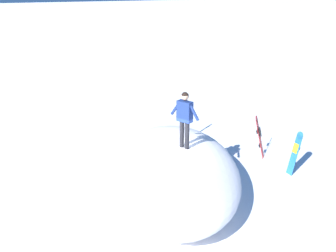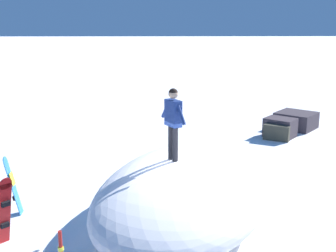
{
  "view_description": "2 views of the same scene",
  "coord_description": "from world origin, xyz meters",
  "px_view_note": "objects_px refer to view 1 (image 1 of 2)",
  "views": [
    {
      "loc": [
        -10.71,
        3.86,
        6.43
      ],
      "look_at": [
        -0.03,
        -0.33,
        2.14
      ],
      "focal_mm": 41.93,
      "sensor_mm": 36.0,
      "label": 1
    },
    {
      "loc": [
        9.59,
        -1.05,
        4.91
      ],
      "look_at": [
        -0.81,
        -0.82,
        2.31
      ],
      "focal_mm": 45.84,
      "sensor_mm": 36.0,
      "label": 2
    }
  ],
  "objects_px": {
    "snowboarder_standing": "(185,115)",
    "backpack_near": "(154,138)",
    "snowboard_secondary_upright": "(259,136)",
    "trail_marker_pole": "(188,120)",
    "snowboard_primary_upright": "(295,152)"
  },
  "relations": [
    {
      "from": "snowboarder_standing",
      "to": "backpack_near",
      "type": "xyz_separation_m",
      "value": [
        4.14,
        -0.44,
        -2.42
      ]
    },
    {
      "from": "snowboard_secondary_upright",
      "to": "trail_marker_pole",
      "type": "height_order",
      "value": "trail_marker_pole"
    },
    {
      "from": "snowboard_primary_upright",
      "to": "backpack_near",
      "type": "bearing_deg",
      "value": 39.6
    },
    {
      "from": "snowboarder_standing",
      "to": "snowboard_primary_upright",
      "type": "bearing_deg",
      "value": -93.92
    },
    {
      "from": "snowboard_primary_upright",
      "to": "trail_marker_pole",
      "type": "relative_size",
      "value": 0.92
    },
    {
      "from": "snowboarder_standing",
      "to": "snowboard_primary_upright",
      "type": "distance_m",
      "value": 4.49
    },
    {
      "from": "snowboard_secondary_upright",
      "to": "trail_marker_pole",
      "type": "xyz_separation_m",
      "value": [
        2.57,
        1.82,
        0.03
      ]
    },
    {
      "from": "snowboard_primary_upright",
      "to": "backpack_near",
      "type": "xyz_separation_m",
      "value": [
        4.42,
        3.66,
        -0.6
      ]
    },
    {
      "from": "backpack_near",
      "to": "snowboard_primary_upright",
      "type": "bearing_deg",
      "value": -140.4
    },
    {
      "from": "snowboarder_standing",
      "to": "backpack_near",
      "type": "bearing_deg",
      "value": -6.06
    },
    {
      "from": "backpack_near",
      "to": "trail_marker_pole",
      "type": "height_order",
      "value": "trail_marker_pole"
    },
    {
      "from": "backpack_near",
      "to": "trail_marker_pole",
      "type": "relative_size",
      "value": 0.37
    },
    {
      "from": "backpack_near",
      "to": "trail_marker_pole",
      "type": "distance_m",
      "value": 1.64
    },
    {
      "from": "snowboard_primary_upright",
      "to": "snowboard_secondary_upright",
      "type": "distance_m",
      "value": 1.68
    },
    {
      "from": "snowboard_primary_upright",
      "to": "backpack_near",
      "type": "distance_m",
      "value": 5.77
    }
  ]
}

